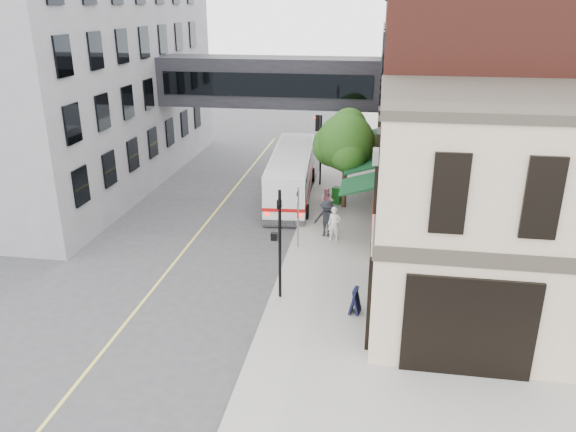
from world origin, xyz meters
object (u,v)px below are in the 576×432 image
(pedestrian_b, at_px, (327,201))
(pedestrian_a, at_px, (334,224))
(bus, at_px, (292,173))
(pedestrian_c, at_px, (326,218))
(sandwich_board, at_px, (355,301))
(newspaper_box, at_px, (337,195))

(pedestrian_b, bearing_deg, pedestrian_a, -72.46)
(bus, bearing_deg, pedestrian_c, -66.02)
(pedestrian_b, bearing_deg, sandwich_board, -72.15)
(sandwich_board, bearing_deg, pedestrian_b, 111.95)
(pedestrian_a, xyz_separation_m, pedestrian_b, (-0.70, 3.63, -0.09))
(pedestrian_a, bearing_deg, pedestrian_c, 135.29)
(pedestrian_a, bearing_deg, bus, 116.92)
(bus, bearing_deg, sandwich_board, -71.36)
(pedestrian_c, distance_m, newspaper_box, 4.99)
(pedestrian_c, relative_size, sandwich_board, 1.86)
(sandwich_board, bearing_deg, pedestrian_c, 114.67)
(pedestrian_b, height_order, sandwich_board, pedestrian_b)
(bus, relative_size, pedestrian_b, 6.89)
(bus, xyz_separation_m, newspaper_box, (2.87, -1.14, -0.91))
(newspaper_box, bearing_deg, bus, 179.41)
(pedestrian_c, bearing_deg, bus, 121.93)
(pedestrian_b, distance_m, newspaper_box, 1.85)
(pedestrian_c, xyz_separation_m, newspaper_box, (0.16, 4.97, -0.44))
(bus, relative_size, newspaper_box, 10.47)
(newspaper_box, bearing_deg, sandwich_board, -61.36)
(pedestrian_a, xyz_separation_m, sandwich_board, (1.37, -6.85, -0.35))
(pedestrian_a, xyz_separation_m, pedestrian_c, (-0.43, 0.45, 0.09))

